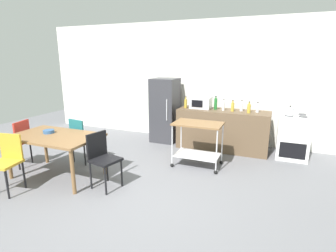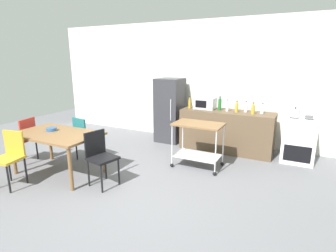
{
  "view_description": "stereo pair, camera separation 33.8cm",
  "coord_description": "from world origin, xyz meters",
  "px_view_note": "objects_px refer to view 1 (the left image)",
  "views": [
    {
      "loc": [
        1.96,
        -3.15,
        2.01
      ],
      "look_at": [
        0.15,
        1.2,
        0.8
      ],
      "focal_mm": 28.13,
      "sensor_mm": 36.0,
      "label": 1
    },
    {
      "loc": [
        2.26,
        -3.01,
        2.01
      ],
      "look_at": [
        0.15,
        1.2,
        0.8
      ],
      "focal_mm": 28.13,
      "sensor_mm": 36.0,
      "label": 2
    }
  ],
  "objects_px": {
    "chair_mustard": "(7,159)",
    "kitchen_cart": "(198,137)",
    "dining_table": "(55,140)",
    "bottle_wine": "(223,106)",
    "stove_oven": "(293,137)",
    "refrigerator": "(165,110)",
    "fruit_bowl": "(49,132)",
    "bottle_sesame_oil": "(257,108)",
    "bottle_soda": "(186,103)",
    "bottle_sparkling_water": "(241,107)",
    "chair_red": "(18,140)",
    "chair_teal": "(82,137)",
    "microwave": "(201,103)",
    "bottle_olive_oil": "(249,108)",
    "bottle_hot_sauce": "(233,107)",
    "kettle": "(290,111)",
    "chair_black": "(102,156)",
    "bottle_soy_sauce": "(216,104)"
  },
  "relations": [
    {
      "from": "kitchen_cart",
      "to": "chair_red",
      "type": "bearing_deg",
      "value": -157.28
    },
    {
      "from": "stove_oven",
      "to": "bottle_soy_sauce",
      "type": "bearing_deg",
      "value": 179.61
    },
    {
      "from": "bottle_wine",
      "to": "kettle",
      "type": "height_order",
      "value": "bottle_wine"
    },
    {
      "from": "dining_table",
      "to": "bottle_wine",
      "type": "xyz_separation_m",
      "value": [
        2.35,
        2.52,
        0.33
      ]
    },
    {
      "from": "stove_oven",
      "to": "refrigerator",
      "type": "height_order",
      "value": "refrigerator"
    },
    {
      "from": "microwave",
      "to": "dining_table",
      "type": "bearing_deg",
      "value": -125.13
    },
    {
      "from": "chair_teal",
      "to": "bottle_hot_sauce",
      "type": "height_order",
      "value": "bottle_hot_sauce"
    },
    {
      "from": "bottle_soda",
      "to": "bottle_sparkling_water",
      "type": "xyz_separation_m",
      "value": [
        1.25,
        0.1,
        -0.01
      ]
    },
    {
      "from": "bottle_soda",
      "to": "bottle_sparkling_water",
      "type": "relative_size",
      "value": 1.15
    },
    {
      "from": "chair_red",
      "to": "bottle_soda",
      "type": "height_order",
      "value": "bottle_soda"
    },
    {
      "from": "bottle_olive_oil",
      "to": "chair_teal",
      "type": "bearing_deg",
      "value": -149.13
    },
    {
      "from": "dining_table",
      "to": "fruit_bowl",
      "type": "bearing_deg",
      "value": 162.56
    },
    {
      "from": "dining_table",
      "to": "kitchen_cart",
      "type": "distance_m",
      "value": 2.53
    },
    {
      "from": "bottle_sparkling_water",
      "to": "bottle_sesame_oil",
      "type": "distance_m",
      "value": 0.33
    },
    {
      "from": "bottle_olive_oil",
      "to": "chair_mustard",
      "type": "bearing_deg",
      "value": -135.78
    },
    {
      "from": "bottle_soda",
      "to": "bottle_soy_sauce",
      "type": "height_order",
      "value": "bottle_soy_sauce"
    },
    {
      "from": "fruit_bowl",
      "to": "kettle",
      "type": "relative_size",
      "value": 0.77
    },
    {
      "from": "stove_oven",
      "to": "bottle_sesame_oil",
      "type": "relative_size",
      "value": 4.19
    },
    {
      "from": "chair_mustard",
      "to": "dining_table",
      "type": "bearing_deg",
      "value": 54.89
    },
    {
      "from": "dining_table",
      "to": "chair_red",
      "type": "relative_size",
      "value": 1.69
    },
    {
      "from": "chair_red",
      "to": "bottle_sesame_oil",
      "type": "xyz_separation_m",
      "value": [
        4.08,
        2.51,
        0.47
      ]
    },
    {
      "from": "bottle_sparkling_water",
      "to": "microwave",
      "type": "bearing_deg",
      "value": -179.27
    },
    {
      "from": "bottle_wine",
      "to": "kettle",
      "type": "relative_size",
      "value": 1.05
    },
    {
      "from": "chair_black",
      "to": "chair_teal",
      "type": "xyz_separation_m",
      "value": [
        -1.0,
        0.71,
        0.0
      ]
    },
    {
      "from": "kitchen_cart",
      "to": "fruit_bowl",
      "type": "bearing_deg",
      "value": -150.19
    },
    {
      "from": "chair_teal",
      "to": "bottle_soda",
      "type": "height_order",
      "value": "bottle_soda"
    },
    {
      "from": "dining_table",
      "to": "bottle_olive_oil",
      "type": "bearing_deg",
      "value": 40.14
    },
    {
      "from": "dining_table",
      "to": "chair_mustard",
      "type": "distance_m",
      "value": 0.76
    },
    {
      "from": "chair_mustard",
      "to": "kitchen_cart",
      "type": "distance_m",
      "value": 3.19
    },
    {
      "from": "bottle_soda",
      "to": "bottle_sparkling_water",
      "type": "height_order",
      "value": "bottle_soda"
    },
    {
      "from": "dining_table",
      "to": "bottle_sesame_oil",
      "type": "height_order",
      "value": "bottle_sesame_oil"
    },
    {
      "from": "bottle_hot_sauce",
      "to": "fruit_bowl",
      "type": "distance_m",
      "value": 3.69
    },
    {
      "from": "chair_mustard",
      "to": "kitchen_cart",
      "type": "height_order",
      "value": "chair_mustard"
    },
    {
      "from": "chair_black",
      "to": "chair_teal",
      "type": "relative_size",
      "value": 1.0
    },
    {
      "from": "bottle_soy_sauce",
      "to": "bottle_olive_oil",
      "type": "bearing_deg",
      "value": -9.32
    },
    {
      "from": "chair_mustard",
      "to": "bottle_soy_sauce",
      "type": "relative_size",
      "value": 2.92
    },
    {
      "from": "dining_table",
      "to": "kitchen_cart",
      "type": "bearing_deg",
      "value": 33.31
    },
    {
      "from": "chair_red",
      "to": "kitchen_cart",
      "type": "height_order",
      "value": "chair_red"
    },
    {
      "from": "bottle_sparkling_water",
      "to": "bottle_sesame_oil",
      "type": "height_order",
      "value": "bottle_sparkling_water"
    },
    {
      "from": "bottle_hot_sauce",
      "to": "kettle",
      "type": "distance_m",
      "value": 1.13
    },
    {
      "from": "dining_table",
      "to": "bottle_soda",
      "type": "relative_size",
      "value": 5.58
    },
    {
      "from": "refrigerator",
      "to": "fruit_bowl",
      "type": "xyz_separation_m",
      "value": [
        -1.11,
        -2.57,
        0.0
      ]
    },
    {
      "from": "stove_oven",
      "to": "dining_table",
      "type": "bearing_deg",
      "value": -146.11
    },
    {
      "from": "chair_red",
      "to": "bottle_wine",
      "type": "xyz_separation_m",
      "value": [
        3.37,
        2.45,
        0.49
      ]
    },
    {
      "from": "refrigerator",
      "to": "bottle_hot_sauce",
      "type": "distance_m",
      "value": 1.67
    },
    {
      "from": "bottle_olive_oil",
      "to": "chair_red",
      "type": "bearing_deg",
      "value": -148.84
    },
    {
      "from": "chair_teal",
      "to": "bottle_soy_sauce",
      "type": "relative_size",
      "value": 2.92
    },
    {
      "from": "chair_teal",
      "to": "bottle_sesame_oil",
      "type": "distance_m",
      "value": 3.66
    },
    {
      "from": "stove_oven",
      "to": "bottle_soda",
      "type": "height_order",
      "value": "bottle_soda"
    },
    {
      "from": "bottle_wine",
      "to": "dining_table",
      "type": "bearing_deg",
      "value": -133.0
    }
  ]
}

